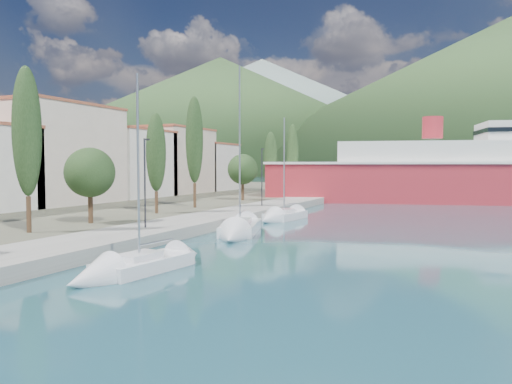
% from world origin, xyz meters
% --- Properties ---
extents(ground, '(1400.00, 1400.00, 0.00)m').
position_xyz_m(ground, '(0.00, 120.00, 0.00)').
color(ground, '#214E5A').
extents(quay, '(5.00, 88.00, 0.80)m').
position_xyz_m(quay, '(-9.00, 26.00, 0.40)').
color(quay, gray).
rests_on(quay, ground).
extents(land_strip, '(70.00, 148.00, 0.70)m').
position_xyz_m(land_strip, '(-47.00, 36.00, 0.35)').
color(land_strip, '#565644').
rests_on(land_strip, ground).
extents(town_buildings, '(9.20, 69.20, 11.30)m').
position_xyz_m(town_buildings, '(-32.00, 36.91, 5.57)').
color(town_buildings, beige).
rests_on(town_buildings, land_strip).
extents(tree_row, '(3.78, 64.24, 11.48)m').
position_xyz_m(tree_row, '(-14.81, 31.72, 5.88)').
color(tree_row, '#47301E').
rests_on(tree_row, land_strip).
extents(lamp_posts, '(0.15, 47.14, 6.06)m').
position_xyz_m(lamp_posts, '(-9.00, 14.20, 4.08)').
color(lamp_posts, '#2D2D33').
rests_on(lamp_posts, quay).
extents(sailboat_near, '(2.95, 7.22, 10.08)m').
position_xyz_m(sailboat_near, '(-3.09, 5.54, 0.28)').
color(sailboat_near, silver).
rests_on(sailboat_near, ground).
extents(sailboat_mid, '(5.03, 9.51, 13.25)m').
position_xyz_m(sailboat_mid, '(-3.79, 19.33, 0.32)').
color(sailboat_mid, silver).
rests_on(sailboat_mid, ground).
extents(sailboat_far, '(3.09, 7.25, 10.33)m').
position_xyz_m(sailboat_far, '(-4.70, 29.86, 0.29)').
color(sailboat_far, silver).
rests_on(sailboat_far, ground).
extents(ferry, '(64.26, 26.30, 12.49)m').
position_xyz_m(ferry, '(15.14, 63.56, 3.80)').
color(ferry, '#AD252F').
rests_on(ferry, ground).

